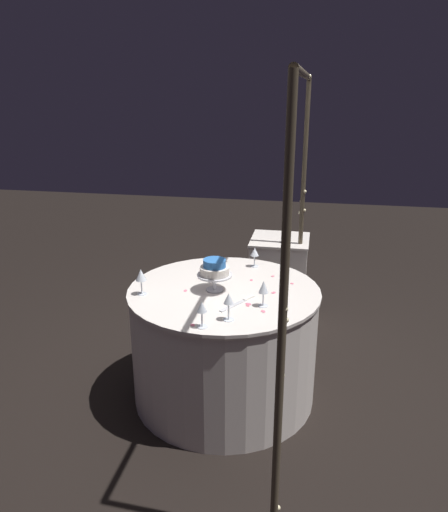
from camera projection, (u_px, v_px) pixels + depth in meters
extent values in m
plane|color=black|center=(224.00, 393.00, 3.35)|extent=(12.00, 12.00, 0.00)
cylinder|color=#473D2D|center=(302.00, 213.00, 3.93)|extent=(0.04, 0.04, 2.05)
cylinder|color=#473D2D|center=(281.00, 342.00, 1.95)|extent=(0.04, 0.04, 2.05)
cylinder|color=#473D2D|center=(304.00, 74.00, 2.60)|extent=(2.13, 0.04, 0.04)
sphere|color=#F9EAB2|center=(301.00, 264.00, 4.06)|extent=(0.02, 0.02, 0.02)
sphere|color=#F9EAB2|center=(278.00, 508.00, 2.24)|extent=(0.02, 0.02, 0.02)
sphere|color=#F9EAB2|center=(308.00, 77.00, 3.36)|extent=(0.02, 0.02, 0.02)
sphere|color=#F9EAB2|center=(300.00, 213.00, 3.93)|extent=(0.02, 0.02, 0.02)
sphere|color=#F9EAB2|center=(288.00, 168.00, 1.73)|extent=(0.02, 0.02, 0.02)
sphere|color=#F9EAB2|center=(310.00, 76.00, 3.05)|extent=(0.02, 0.02, 0.02)
sphere|color=#F9EAB2|center=(305.00, 191.00, 3.85)|extent=(0.02, 0.02, 0.02)
sphere|color=#F9EAB2|center=(286.00, 320.00, 1.93)|extent=(0.02, 0.02, 0.02)
sphere|color=#F9EAB2|center=(305.00, 75.00, 2.72)|extent=(0.02, 0.02, 0.02)
sphere|color=#F9EAB2|center=(297.00, 277.00, 4.12)|extent=(0.02, 0.02, 0.02)
sphere|color=#F9EAB2|center=(282.00, 375.00, 2.01)|extent=(0.02, 0.02, 0.02)
sphere|color=#F9EAB2|center=(302.00, 73.00, 2.39)|extent=(0.02, 0.02, 0.02)
sphere|color=#F9EAB2|center=(301.00, 201.00, 3.92)|extent=(0.02, 0.02, 0.02)
sphere|color=#F9EAB2|center=(283.00, 287.00, 1.87)|extent=(0.02, 0.02, 0.02)
sphere|color=#F9EAB2|center=(301.00, 71.00, 2.05)|extent=(0.02, 0.02, 0.02)
sphere|color=#F9EAB2|center=(299.00, 248.00, 4.02)|extent=(0.02, 0.02, 0.02)
sphere|color=#F9EAB2|center=(285.00, 309.00, 1.90)|extent=(0.02, 0.02, 0.02)
sphere|color=#F9EAB2|center=(295.00, 69.00, 1.74)|extent=(0.02, 0.02, 0.02)
sphere|color=#F9EAB2|center=(305.00, 210.00, 3.91)|extent=(0.02, 0.02, 0.02)
cylinder|color=silver|center=(224.00, 345.00, 3.23)|extent=(1.20, 1.20, 0.76)
cylinder|color=silver|center=(224.00, 291.00, 3.10)|extent=(1.23, 1.23, 0.02)
cube|color=silver|center=(278.00, 282.00, 4.27)|extent=(0.47, 0.47, 0.75)
cube|color=silver|center=(280.00, 240.00, 4.14)|extent=(0.49, 0.49, 0.02)
cylinder|color=silver|center=(215.00, 290.00, 3.08)|extent=(0.11, 0.11, 0.01)
cylinder|color=silver|center=(215.00, 282.00, 3.07)|extent=(0.02, 0.02, 0.09)
cylinder|color=silver|center=(215.00, 275.00, 3.05)|extent=(0.22, 0.22, 0.01)
cylinder|color=silver|center=(215.00, 271.00, 3.04)|extent=(0.18, 0.18, 0.05)
cylinder|color=#2D6BB7|center=(215.00, 263.00, 3.02)|extent=(0.14, 0.14, 0.05)
cylinder|color=silver|center=(229.00, 320.00, 2.69)|extent=(0.06, 0.06, 0.00)
cylinder|color=silver|center=(229.00, 311.00, 2.67)|extent=(0.01, 0.01, 0.10)
cone|color=silver|center=(229.00, 298.00, 2.65)|extent=(0.06, 0.06, 0.06)
cylinder|color=silver|center=(254.00, 266.00, 3.49)|extent=(0.06, 0.06, 0.00)
cylinder|color=silver|center=(255.00, 261.00, 3.47)|extent=(0.01, 0.01, 0.08)
cone|color=silver|center=(255.00, 252.00, 3.45)|extent=(0.06, 0.06, 0.06)
cylinder|color=silver|center=(263.00, 306.00, 2.86)|extent=(0.06, 0.06, 0.00)
cylinder|color=silver|center=(263.00, 299.00, 2.85)|extent=(0.01, 0.01, 0.08)
cone|color=silver|center=(263.00, 287.00, 2.82)|extent=(0.06, 0.06, 0.07)
cylinder|color=silver|center=(142.00, 294.00, 3.02)|extent=(0.06, 0.06, 0.00)
cylinder|color=silver|center=(142.00, 287.00, 3.01)|extent=(0.01, 0.01, 0.09)
cone|color=silver|center=(141.00, 275.00, 2.98)|extent=(0.07, 0.07, 0.07)
cylinder|color=silver|center=(202.00, 327.00, 2.61)|extent=(0.06, 0.06, 0.00)
cylinder|color=silver|center=(202.00, 319.00, 2.60)|extent=(0.01, 0.01, 0.09)
cone|color=silver|center=(202.00, 307.00, 2.57)|extent=(0.06, 0.06, 0.06)
cube|color=silver|center=(233.00, 306.00, 2.86)|extent=(0.20, 0.14, 0.01)
cube|color=white|center=(249.00, 298.00, 2.96)|extent=(0.09, 0.06, 0.01)
ellipsoid|color=#EA6B84|center=(263.00, 311.00, 2.79)|extent=(0.04, 0.04, 0.00)
ellipsoid|color=#EA6B84|center=(218.00, 265.00, 3.50)|extent=(0.04, 0.04, 0.00)
ellipsoid|color=#EA6B84|center=(292.00, 283.00, 3.18)|extent=(0.03, 0.03, 0.00)
ellipsoid|color=#EA6B84|center=(220.00, 270.00, 3.42)|extent=(0.03, 0.03, 0.00)
ellipsoid|color=#EA6B84|center=(193.00, 325.00, 2.63)|extent=(0.04, 0.04, 0.00)
ellipsoid|color=#EA6B84|center=(248.00, 306.00, 2.86)|extent=(0.03, 0.03, 0.00)
ellipsoid|color=#EA6B84|center=(274.00, 293.00, 3.04)|extent=(0.04, 0.04, 0.00)
ellipsoid|color=#EA6B84|center=(273.00, 276.00, 3.30)|extent=(0.03, 0.03, 0.00)
ellipsoid|color=#EA6B84|center=(248.00, 304.00, 2.89)|extent=(0.04, 0.05, 0.00)
ellipsoid|color=#EA6B84|center=(185.00, 291.00, 3.07)|extent=(0.03, 0.02, 0.00)
ellipsoid|color=#EA6B84|center=(251.00, 280.00, 3.24)|extent=(0.03, 0.02, 0.00)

